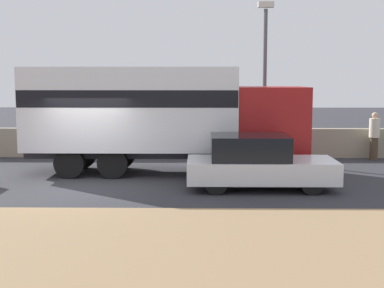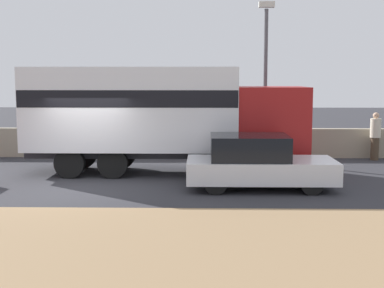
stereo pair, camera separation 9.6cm
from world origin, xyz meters
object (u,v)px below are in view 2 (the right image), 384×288
(car_hatchback, at_px, (257,163))
(street_lamp, at_px, (265,68))
(box_truck, at_px, (158,112))
(pedestrian, at_px, (375,135))

(car_hatchback, bearing_deg, street_lamp, 81.18)
(street_lamp, bearing_deg, box_truck, -146.86)
(street_lamp, height_order, box_truck, street_lamp)
(pedestrian, bearing_deg, street_lamp, -173.14)
(pedestrian, bearing_deg, box_truck, -159.70)
(street_lamp, height_order, car_hatchback, street_lamp)
(car_hatchback, distance_m, pedestrian, 7.26)
(street_lamp, bearing_deg, pedestrian, 6.86)
(pedestrian, bearing_deg, car_hatchback, -133.06)
(street_lamp, xyz_separation_m, car_hatchback, (-0.74, -4.80, -2.68))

